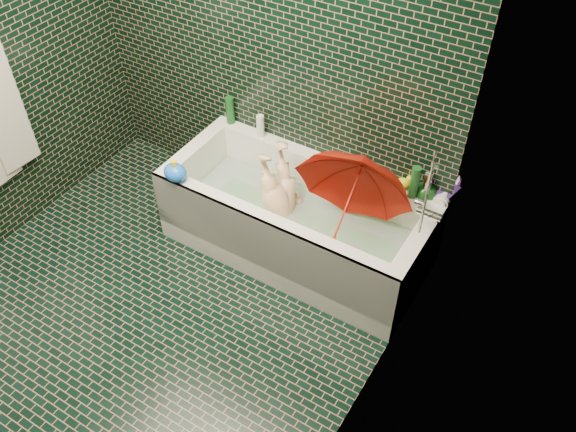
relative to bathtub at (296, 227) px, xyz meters
The scene contains 18 objects.
floor 1.12m from the bathtub, 114.07° to the right, with size 2.80×2.80×0.00m, color black.
wall_back 1.20m from the bathtub, 138.90° to the left, with size 2.80×2.80×0.00m, color black.
wall_right 1.68m from the bathtub, 49.85° to the right, with size 2.80×2.80×0.00m, color black.
bathtub is the anchor object (origin of this frame).
bath_mat 0.06m from the bathtub, 90.00° to the left, with size 1.35×0.47×0.01m, color green.
water 0.09m from the bathtub, 90.00° to the left, with size 1.48×0.53×0.00m, color silver.
faucet 0.99m from the bathtub, ahead, with size 0.18×0.19×0.55m.
child 0.15m from the bathtub, behind, with size 0.32×0.21×0.88m, color beige.
umbrella 0.54m from the bathtub, ahead, with size 0.69×0.69×0.60m, color red.
soap_bottle_a 0.92m from the bathtub, 21.41° to the left, with size 0.10×0.10×0.26m, color white.
soap_bottle_b 0.94m from the bathtub, 24.28° to the left, with size 0.09×0.09×0.20m, color #3D1E70.
soap_bottle_c 0.85m from the bathtub, 23.65° to the left, with size 0.15×0.15×0.19m, color #154B1B.
bottle_right_tall 0.83m from the bathtub, 25.85° to the left, with size 0.06×0.06×0.22m, color #154B1B.
bottle_right_pump 0.89m from the bathtub, 26.96° to the left, with size 0.05×0.05×0.17m, color silver.
bottle_left_tall 0.94m from the bathtub, 154.05° to the left, with size 0.06×0.06×0.20m, color #154B1B.
bottle_left_short 0.72m from the bathtub, 145.03° to the left, with size 0.05×0.05×0.16m, color white.
rubber_duck 0.76m from the bathtub, 32.18° to the left, with size 0.12×0.10×0.09m.
bath_toy 0.85m from the bathtub, 154.43° to the right, with size 0.17×0.15×0.15m.
Camera 1 is at (1.87, -1.41, 3.02)m, focal length 38.00 mm.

